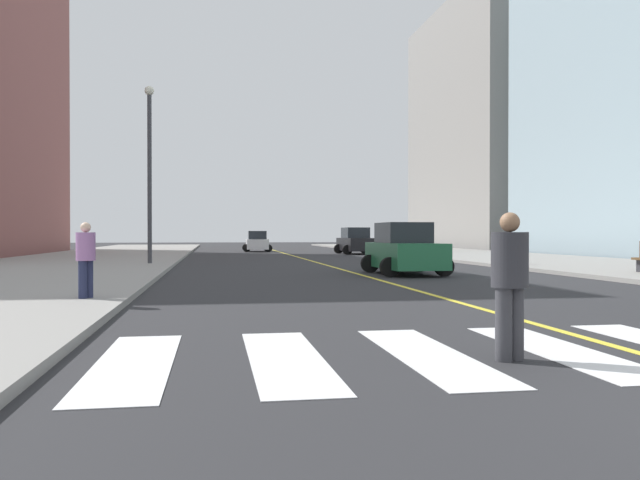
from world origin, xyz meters
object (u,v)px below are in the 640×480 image
at_px(car_black_nearest, 356,242).
at_px(street_lamp, 150,160).
at_px(car_white_third, 257,242).
at_px(pedestrian_crossing, 510,279).
at_px(pedestrian_walking_west, 86,256).
at_px(fire_hydrant, 517,255).
at_px(car_green_second, 405,250).

bearing_deg(car_black_nearest, street_lamp, 48.12).
distance_m(car_white_third, pedestrian_crossing, 47.65).
height_order(car_black_nearest, pedestrian_walking_west, car_black_nearest).
height_order(car_black_nearest, fire_hydrant, car_black_nearest).
height_order(pedestrian_crossing, fire_hydrant, pedestrian_crossing).
bearing_deg(street_lamp, car_black_nearest, 50.59).
relative_size(car_green_second, pedestrian_walking_west, 2.71).
relative_size(pedestrian_crossing, pedestrian_walking_west, 1.10).
height_order(pedestrian_walking_west, fire_hydrant, pedestrian_walking_west).
bearing_deg(fire_hydrant, pedestrian_walking_west, -141.45).
distance_m(pedestrian_walking_west, fire_hydrant, 20.76).
bearing_deg(car_white_third, car_green_second, -82.37).
relative_size(car_white_third, pedestrian_crossing, 2.21).
distance_m(car_green_second, car_white_third, 31.63).
relative_size(car_green_second, car_white_third, 1.12).
xyz_separation_m(pedestrian_walking_west, street_lamp, (-0.26, 16.65, 3.93)).
bearing_deg(car_green_second, pedestrian_crossing, 76.24).
distance_m(car_white_third, fire_hydrant, 29.31).
bearing_deg(pedestrian_crossing, pedestrian_walking_west, -66.24).
height_order(car_green_second, fire_hydrant, car_green_second).
distance_m(car_black_nearest, street_lamp, 21.63).
bearing_deg(pedestrian_crossing, car_white_third, -107.45).
bearing_deg(street_lamp, fire_hydrant, -12.69).
bearing_deg(fire_hydrant, car_black_nearest, 98.48).
xyz_separation_m(pedestrian_crossing, street_lamp, (-6.50, 23.79, 3.99)).
relative_size(car_black_nearest, street_lamp, 0.55).
distance_m(car_black_nearest, pedestrian_walking_west, 35.61).
bearing_deg(fire_hydrant, car_white_third, 109.82).
relative_size(car_white_third, fire_hydrant, 4.45).
distance_m(car_green_second, street_lamp, 13.24).
bearing_deg(pedestrian_crossing, street_lamp, -92.10).
relative_size(car_green_second, fire_hydrant, 4.96).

